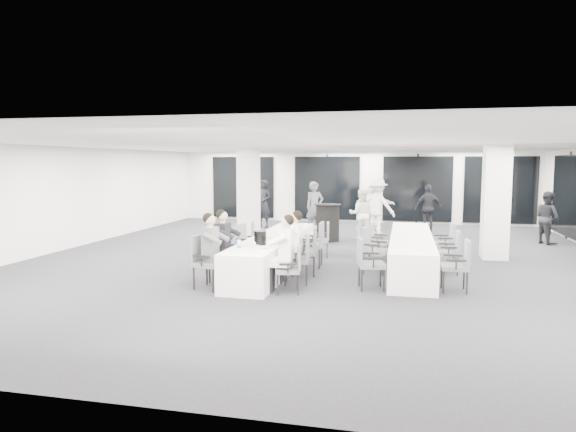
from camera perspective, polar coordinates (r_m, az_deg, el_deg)
name	(u,v)px	position (r m, az deg, el deg)	size (l,w,h in m)	color
room	(360,200)	(13.54, 8.02, 1.75)	(14.04, 16.04, 2.84)	black
column_left	(249,193)	(16.29, -4.40, 2.54)	(0.60, 0.60, 2.80)	silver
column_right	(496,202)	(13.56, 22.08, 1.43)	(0.60, 0.60, 2.80)	silver
banquet_table_main	(274,253)	(11.41, -1.57, -4.11)	(0.90, 5.00, 0.75)	white
banquet_table_side	(411,252)	(11.82, 13.51, -3.92)	(0.90, 5.00, 0.75)	white
cocktail_table	(328,222)	(15.53, 4.42, -0.71)	(0.81, 0.81, 1.12)	black
chair_main_left_near	(206,258)	(9.81, -9.14, -4.64)	(0.61, 0.64, 1.01)	#52555A
chair_main_left_second	(218,252)	(10.41, -7.81, -3.97)	(0.59, 0.63, 1.02)	#52555A
chair_main_left_mid	(235,246)	(11.40, -5.90, -3.38)	(0.54, 0.57, 0.92)	#52555A
chair_main_left_fourth	(245,241)	(12.11, -4.76, -2.80)	(0.56, 0.59, 0.93)	#52555A
chair_main_left_far	(258,236)	(13.09, -3.38, -2.26)	(0.53, 0.55, 0.88)	#52555A
chair_main_right_near	(292,266)	(9.37, 0.44, -5.55)	(0.53, 0.56, 0.88)	#52555A
chair_main_right_second	(301,256)	(10.08, 1.41, -4.42)	(0.56, 0.60, 0.97)	#52555A
chair_main_right_mid	(308,248)	(10.82, 2.24, -3.53)	(0.60, 0.64, 1.03)	#52555A
chair_main_right_fourth	(315,241)	(11.67, 3.02, -2.84)	(0.54, 0.60, 1.03)	#52555A
chair_main_right_far	(323,237)	(12.91, 3.90, -2.36)	(0.50, 0.54, 0.88)	#52555A
chair_side_left_near	(367,260)	(9.75, 8.78, -4.84)	(0.58, 0.61, 0.97)	#52555A
chair_side_left_mid	(372,247)	(11.18, 9.29, -3.40)	(0.59, 0.62, 0.99)	#52555A
chair_side_left_far	(376,239)	(12.84, 9.78, -2.52)	(0.49, 0.53, 0.87)	#52555A
chair_side_right_near	(459,262)	(9.96, 18.50, -4.89)	(0.49, 0.55, 0.96)	#52555A
chair_side_right_mid	(451,249)	(11.49, 17.71, -3.54)	(0.48, 0.53, 0.93)	#52555A
chair_side_right_far	(447,240)	(12.76, 17.21, -2.57)	(0.52, 0.57, 0.94)	#52555A
seated_guest_a	(213,246)	(9.69, -8.28, -3.35)	(0.50, 0.38, 1.44)	#4F5256
seated_guest_b	(226,241)	(10.33, -6.92, -2.75)	(0.50, 0.38, 1.44)	black
seated_guest_c	(283,249)	(9.33, -0.52, -3.65)	(0.50, 0.38, 1.44)	white
seated_guest_d	(292,242)	(10.06, 0.47, -2.94)	(0.50, 0.38, 1.44)	white
standing_guest_a	(315,204)	(17.24, 2.98, 1.35)	(0.72, 0.58, 1.96)	#4F5256
standing_guest_b	(361,211)	(15.94, 8.16, 0.59)	(0.86, 0.52, 1.78)	white
standing_guest_c	(377,202)	(17.25, 9.86, 1.53)	(1.37, 0.70, 2.12)	white
standing_guest_d	(428,205)	(18.18, 15.32, 1.20)	(1.08, 0.61, 1.84)	black
standing_guest_e	(490,211)	(16.74, 21.50, 0.51)	(0.86, 0.53, 1.79)	#4F5256
standing_guest_f	(374,202)	(18.81, 9.48, 1.58)	(1.75, 0.67, 1.91)	white
standing_guest_g	(264,201)	(18.70, -2.73, 1.72)	(0.72, 0.58, 1.97)	black
standing_guest_h	(547,214)	(16.71, 26.87, 0.18)	(0.84, 0.51, 1.74)	black
ice_bucket_near	(260,238)	(10.16, -3.11, -2.43)	(0.24, 0.24, 0.28)	black
ice_bucket_far	(288,225)	(12.28, 0.01, -1.04)	(0.22, 0.22, 0.24)	black
water_bottle_a	(239,246)	(9.44, -5.47, -3.30)	(0.07, 0.07, 0.21)	silver
water_bottle_b	(287,229)	(11.68, -0.13, -1.43)	(0.07, 0.07, 0.23)	silver
water_bottle_c	(296,221)	(13.32, 0.91, -0.52)	(0.07, 0.07, 0.23)	silver
plate_a	(255,245)	(10.05, -3.69, -3.26)	(0.19, 0.19, 0.03)	white
plate_b	(264,249)	(9.66, -2.72, -3.63)	(0.19, 0.19, 0.03)	white
plate_c	(268,238)	(10.99, -2.20, -2.45)	(0.21, 0.21, 0.03)	white
wine_glass	(254,244)	(9.30, -3.82, -3.16)	(0.08, 0.08, 0.20)	silver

